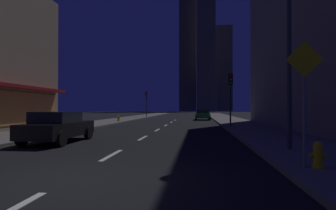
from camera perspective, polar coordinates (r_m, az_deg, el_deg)
The scene contains 15 objects.
ground_plane at distance 37.87m, azimuth 1.90°, elevation -3.13°, with size 78.00×136.00×0.10m, color black.
sidewalk_right at distance 37.97m, azimuth 12.51°, elevation -2.92°, with size 4.00×76.00×0.15m, color #605E59.
sidewalk_left at distance 39.03m, azimuth -8.41°, elevation -2.87°, with size 4.00×76.00×0.15m, color #605E59.
lane_marking_center at distance 19.61m, azimuth -2.30°, elevation -5.35°, with size 0.16×33.40×0.01m.
skyscraper_distant_tall at distance 136.62m, azimuth 4.25°, elevation 15.70°, with size 8.14×7.47×79.88m, color #4C4839.
skyscraper_distant_mid at distance 122.41m, azimuth 8.06°, elevation 12.02°, with size 8.18×6.45×56.69m, color brown.
skyscraper_distant_short at distance 139.80m, azimuth 11.82°, elevation 7.55°, with size 7.87×6.40×42.79m, color #534F3E.
car_parked_near at distance 13.64m, azimuth -22.38°, elevation -4.29°, with size 1.98×4.24×1.45m.
car_parked_far at distance 36.19m, azimuth 7.41°, elevation -1.99°, with size 1.98×4.24×1.45m.
fire_hydrant_yellow_near at distance 7.70m, azimuth 29.30°, elevation -9.31°, with size 0.42×0.30×0.65m.
fire_hydrant_far_left at distance 30.52m, azimuth -10.49°, elevation -2.79°, with size 0.42×0.30×0.65m.
traffic_light_near_right at distance 21.59m, azimuth 13.18°, elevation 3.57°, with size 0.32×0.48×4.20m.
traffic_light_far_left at distance 44.33m, azimuth -4.62°, elevation 1.43°, with size 0.32×0.48×4.20m.
street_lamp_right at distance 10.85m, azimuth 20.00°, elevation 17.89°, with size 1.96×0.56×6.58m.
pedestrian_crossing_sign at distance 7.54m, azimuth 27.03°, elevation 2.40°, with size 0.91×0.08×3.15m.
Camera 1 is at (2.94, -5.72, 1.63)m, focal length 28.63 mm.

